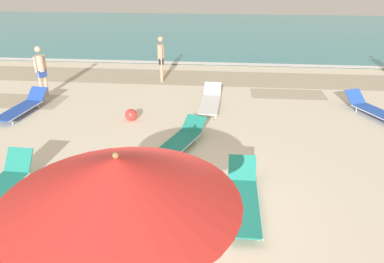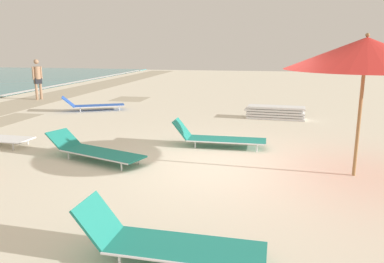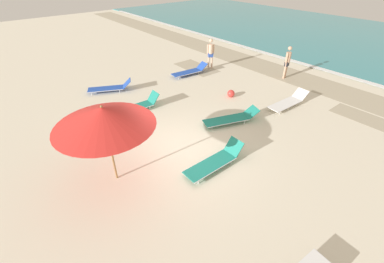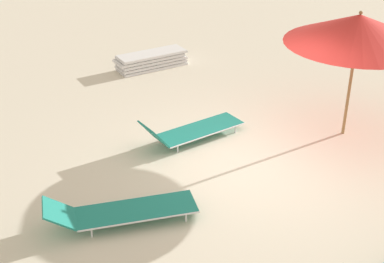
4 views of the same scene
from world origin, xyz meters
name	(u,v)px [view 2 (image 2 of 4)]	position (x,y,z in m)	size (l,w,h in m)	color
ground_plane	(232,170)	(0.00, 0.01, -0.08)	(60.00, 60.00, 0.16)	beige
beach_umbrella	(366,54)	(-0.14, -2.21, 2.17)	(2.72, 2.72, 2.52)	#9E7547
lounger_stack	(275,112)	(5.23, -0.91, 0.21)	(0.75, 1.95, 0.41)	white
sun_lounger_beside_umbrella	(94,150)	(-0.16, 2.86, 0.21)	(1.35, 2.38, 0.50)	#1E8475
sun_lounger_near_water_right	(93,105)	(5.55, 5.61, 0.21)	(1.51, 2.23, 0.56)	blue
sun_lounger_mid_beach_pair_a	(217,138)	(1.39, 0.49, 0.22)	(0.63, 2.16, 0.62)	#1E8475
sun_lounger_mid_beach_pair_b	(167,242)	(-3.49, 0.42, 0.22)	(0.68, 2.07, 0.62)	#1E8475
beachgoer_strolling_adult	(37,77)	(7.86, 9.30, 1.00)	(0.40, 0.31, 1.76)	#A37A5B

